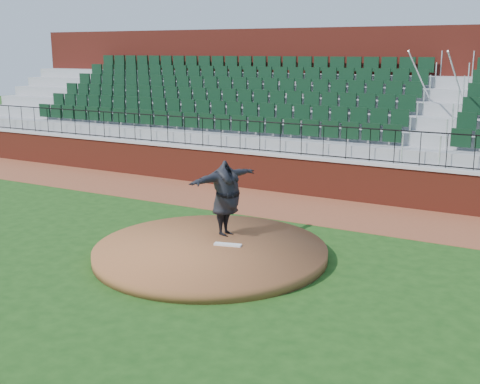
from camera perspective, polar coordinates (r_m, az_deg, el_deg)
name	(u,v)px	position (r m, az deg, el deg)	size (l,w,h in m)	color
ground	(208,262)	(13.49, -3.09, -6.68)	(90.00, 90.00, 0.00)	#194012
warning_track	(302,207)	(18.09, 5.96, -1.47)	(34.00, 3.20, 0.01)	brown
field_wall	(322,178)	(19.40, 7.85, 1.29)	(34.00, 0.35, 1.20)	maroon
wall_cap	(323,159)	(19.27, 7.91, 3.18)	(34.00, 0.45, 0.10)	#B7B7B7
wall_railing	(323,141)	(19.18, 7.96, 4.80)	(34.00, 0.05, 1.00)	black
seating_stands	(352,117)	(21.67, 10.61, 7.01)	(34.00, 5.10, 4.60)	gray
concourse_wall	(375,99)	(24.29, 12.77, 8.65)	(34.00, 0.50, 5.50)	maroon
pitchers_mound	(211,252)	(13.77, -2.82, -5.70)	(5.34, 5.34, 0.25)	brown
pitching_rubber	(228,245)	(13.78, -1.18, -5.04)	(0.64, 0.16, 0.04)	white
pitcher	(226,198)	(14.32, -1.34, -0.59)	(2.25, 0.61, 1.83)	black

